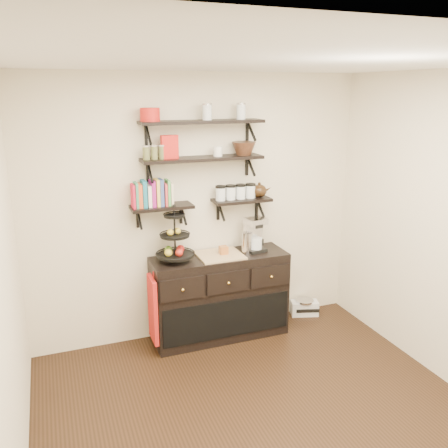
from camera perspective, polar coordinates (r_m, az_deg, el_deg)
floor at (r=4.00m, az=5.66°, el=-23.38°), size 3.50×3.50×0.00m
ceiling at (r=3.11m, az=7.08°, el=18.91°), size 3.50×3.50×0.02m
back_wall at (r=4.87m, az=-3.00°, el=1.84°), size 3.50×0.02×2.70m
left_wall at (r=3.02m, az=-25.31°, el=-8.74°), size 0.02×3.50×2.70m
shelf_top at (r=4.62m, az=-2.65°, el=12.14°), size 1.20×0.27×0.23m
shelf_mid at (r=4.65m, az=-2.60°, el=7.84°), size 1.20×0.27×0.23m
shelf_low_left at (r=4.64m, az=-7.52°, el=1.98°), size 0.60×0.25×0.23m
shelf_low_right at (r=4.89m, az=2.10°, el=2.83°), size 0.60×0.25×0.23m
cookbooks at (r=4.59m, az=-8.38°, el=3.57°), size 0.40×0.15×0.26m
glass_canisters at (r=4.85m, az=1.41°, el=3.77°), size 0.43×0.10×0.13m
sideboard at (r=5.00m, az=-0.52°, el=-8.67°), size 1.40×0.50×0.92m
fruit_stand at (r=4.65m, az=-5.88°, el=-2.26°), size 0.37×0.37×0.55m
candle at (r=4.83m, az=-0.06°, el=-3.15°), size 0.08×0.08×0.08m
coffee_maker at (r=4.94m, az=3.69°, el=-1.33°), size 0.22×0.22×0.36m
thermal_carafe at (r=4.88m, az=2.79°, el=-2.28°), size 0.11×0.11×0.22m
apron at (r=4.73m, az=-8.55°, el=-10.15°), size 0.04×0.28×0.66m
radio at (r=5.67m, az=9.65°, el=-9.85°), size 0.34×0.26×0.19m
recipe_box at (r=4.54m, az=-6.57°, el=9.19°), size 0.16×0.06×0.22m
walnut_bowl at (r=4.79m, az=2.39°, el=9.08°), size 0.24×0.24×0.13m
ramekins at (r=4.69m, az=-0.76°, el=8.74°), size 0.09×0.09×0.10m
teapot at (r=4.95m, az=4.27°, el=4.14°), size 0.24×0.20×0.16m
red_pot at (r=4.48m, az=-8.90°, el=12.87°), size 0.18×0.18×0.12m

